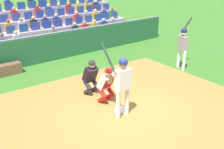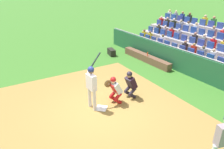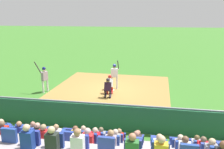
{
  "view_description": "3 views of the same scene",
  "coord_description": "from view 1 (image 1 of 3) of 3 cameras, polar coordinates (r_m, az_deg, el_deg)",
  "views": [
    {
      "loc": [
        4.9,
        5.69,
        4.2
      ],
      "look_at": [
        -0.3,
        -0.87,
        0.84
      ],
      "focal_mm": 44.17,
      "sensor_mm": 36.0,
      "label": 1
    },
    {
      "loc": [
        -6.48,
        3.65,
        4.84
      ],
      "look_at": [
        0.12,
        -0.59,
        1.33
      ],
      "focal_mm": 34.44,
      "sensor_mm": 36.0,
      "label": 2
    },
    {
      "loc": [
        2.75,
        -15.4,
        5.24
      ],
      "look_at": [
        0.25,
        -0.84,
        1.36
      ],
      "focal_mm": 37.34,
      "sensor_mm": 36.0,
      "label": 3
    }
  ],
  "objects": [
    {
      "name": "ground_plane",
      "position": [
        8.61,
        2.08,
        -7.36
      ],
      "size": [
        160.0,
        160.0,
        0.0
      ],
      "primitive_type": "plane",
      "color": "#387127"
    },
    {
      "name": "bleacher_stand",
      "position": [
        16.24,
        -20.13,
        8.16
      ],
      "size": [
        14.3,
        3.55,
        2.49
      ],
      "color": "#9F9696",
      "rests_on": "ground_plane"
    },
    {
      "name": "catcher_crouching",
      "position": [
        8.73,
        -1.1,
        -1.73
      ],
      "size": [
        0.48,
        0.73,
        1.26
      ],
      "color": "#B01718",
      "rests_on": "ground_plane"
    },
    {
      "name": "home_plate_marker",
      "position": [
        8.6,
        2.08,
        -7.27
      ],
      "size": [
        0.62,
        0.62,
        0.02
      ],
      "primitive_type": "cube",
      "rotation": [
        0.0,
        0.0,
        0.79
      ],
      "color": "white",
      "rests_on": "infield_dirt_patch"
    },
    {
      "name": "batter_at_plate",
      "position": [
        7.77,
        2.18,
        -1.27
      ],
      "size": [
        0.59,
        0.75,
        2.21
      ],
      "color": "silver",
      "rests_on": "ground_plane"
    },
    {
      "name": "infield_dirt_patch",
      "position": [
        8.28,
        4.34,
        -8.64
      ],
      "size": [
        8.43,
        8.01,
        0.01
      ],
      "primitive_type": "cube",
      "rotation": [
        0.0,
        0.0,
        -0.04
      ],
      "color": "olive",
      "rests_on": "ground_plane"
    },
    {
      "name": "home_plate_umpire",
      "position": [
        9.35,
        -4.36,
        -0.18
      ],
      "size": [
        0.47,
        0.48,
        1.29
      ],
      "color": "#251E2A",
      "rests_on": "ground_plane"
    },
    {
      "name": "dugout_wall",
      "position": [
        12.91,
        -14.57,
        5.08
      ],
      "size": [
        15.28,
        0.24,
        1.3
      ],
      "color": "#215938",
      "rests_on": "ground_plane"
    },
    {
      "name": "on_deck_batter",
      "position": [
        11.94,
        14.45,
        6.14
      ],
      "size": [
        0.8,
        0.57,
        2.14
      ],
      "color": "silver",
      "rests_on": "ground_plane"
    }
  ]
}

